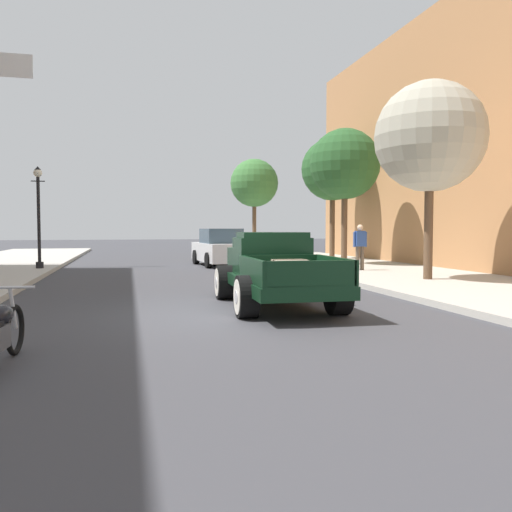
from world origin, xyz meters
TOP-DOWN VIEW (x-y plane):
  - ground_plane at (0.00, 0.00)m, footprint 140.00×140.00m
  - hotrod_truck_dark_green at (1.31, 1.03)m, footprint 2.28×4.98m
  - car_background_white at (2.23, 13.16)m, footprint 2.12×4.42m
  - pedestrian_sidewalk_right at (6.43, 7.71)m, footprint 0.53×0.22m
  - street_lamp_far at (-5.03, 11.37)m, footprint 0.50×0.32m
  - street_tree_nearest at (6.95, 4.06)m, footprint 3.25×3.25m
  - street_tree_second at (7.23, 11.06)m, footprint 2.99×2.99m
  - street_tree_third at (8.23, 14.93)m, footprint 3.12×3.12m
  - street_tree_farthest at (6.26, 23.56)m, footprint 3.11×3.11m

SIDE VIEW (x-z plane):
  - ground_plane at x=0.00m, z-range 0.00..0.00m
  - hotrod_truck_dark_green at x=1.31m, z-range -0.04..1.54m
  - car_background_white at x=2.23m, z-range -0.06..1.59m
  - pedestrian_sidewalk_right at x=6.43m, z-range 0.26..1.91m
  - street_lamp_far at x=-5.03m, z-range 0.46..4.31m
  - street_tree_nearest at x=6.95m, z-range 1.43..7.27m
  - street_tree_second at x=7.23m, z-range 1.50..7.24m
  - street_tree_farthest at x=6.26m, z-range 1.58..7.59m
  - street_tree_third at x=8.23m, z-range 1.58..7.60m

